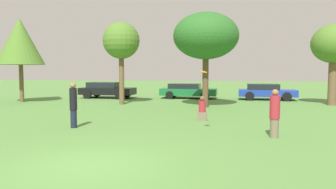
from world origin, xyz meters
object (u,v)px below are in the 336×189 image
Objects in this scene: tree_2 at (206,36)px; person_catcher at (275,114)px; frisbee at (204,72)px; tree_3 at (334,45)px; bystander_sitting at (202,110)px; parked_car_black at (107,90)px; parked_car_green at (188,90)px; person_thrower at (73,104)px; parked_car_blue at (266,91)px; tree_0 at (20,42)px; tree_1 at (121,41)px.

person_catcher is at bearing -72.82° from tree_2.
tree_3 reaches higher than frisbee.
frisbee reaches higher than bystander_sitting.
parked_car_black is 6.65m from parked_car_green.
person_thrower is 16.41m from parked_car_blue.
tree_0 is (-13.40, 9.59, 2.07)m from frisbee.
frisbee is at bearing -35.60° from tree_0.
tree_3 reaches higher than parked_car_green.
tree_1 reaches higher than person_catcher.
frisbee is (5.17, -0.49, 1.31)m from person_thrower.
tree_3 is (8.15, 2.42, -0.45)m from tree_2.
parked_car_green is (-9.80, 3.61, -3.26)m from tree_3.
tree_0 is 1.30× the size of parked_car_green.
tree_2 reaches higher than parked_car_green.
person_catcher is at bearing -48.80° from tree_1.
parked_car_black is at bearing 120.81° from tree_1.
person_catcher is 6.63× the size of frisbee.
bystander_sitting is 11.69m from tree_3.
parked_car_green is (3.28, 13.92, -0.30)m from person_thrower.
tree_0 reaches higher than frisbee.
frisbee is at bearing -88.34° from tree_2.
tree_2 reaches higher than frisbee.
person_thrower reaches higher than parked_car_blue.
tree_0 is at bearing 177.13° from tree_1.
bystander_sitting is 13.45m from parked_car_black.
parked_car_black is at bearing 170.10° from tree_3.
person_catcher is 15.26m from parked_car_green.
person_catcher reaches higher than parked_car_black.
frisbee is at bearing -0.05° from person_thrower.
tree_2 reaches higher than tree_1.
tree_0 is 1.09× the size of tree_1.
parked_car_blue is at bearing -0.89° from parked_car_green.
frisbee reaches higher than person_thrower.
tree_2 is 8.03m from parked_car_blue.
tree_0 is 1.03× the size of tree_2.
tree_2 is at bearing 90.66° from bystander_sitting.
person_catcher is 4.24m from bystander_sitting.
tree_3 reaches higher than parked_car_blue.
frisbee is 16.61m from tree_0.
tree_3 is (13.75, 1.59, -0.28)m from tree_1.
parked_car_green is 1.05× the size of parked_car_blue.
tree_0 reaches higher than parked_car_black.
frisbee is 0.05× the size of parked_car_green.
person_thrower is 1.09× the size of person_catcher.
frisbee is (-2.42, 0.22, 1.41)m from person_catcher.
tree_3 reaches higher than person_catcher.
tree_3 is at bearing 53.79° from frisbee.
parked_car_blue is (6.08, -0.45, 0.02)m from parked_car_green.
tree_0 is 7.33m from parked_car_black.
parked_car_green is (3.96, 5.20, -3.55)m from tree_1.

